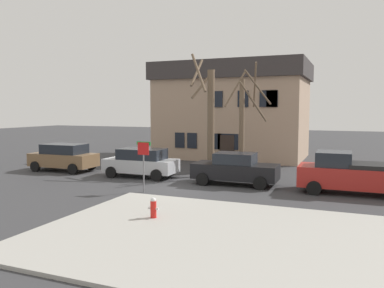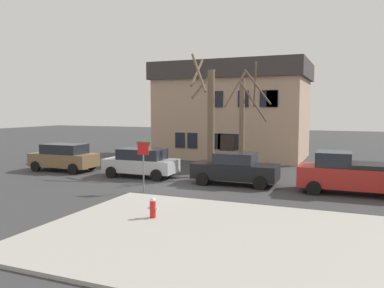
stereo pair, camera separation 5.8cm
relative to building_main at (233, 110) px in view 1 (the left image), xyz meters
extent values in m
plane|color=#38383A|center=(1.00, -13.93, -3.97)|extent=(120.00, 120.00, 0.00)
cube|color=#A8A59E|center=(5.18, -20.47, -3.91)|extent=(10.95, 8.65, 0.12)
cube|color=tan|center=(0.00, 0.01, -0.77)|extent=(11.74, 7.34, 6.40)
cube|color=#383333|center=(0.00, 0.01, 3.14)|extent=(12.24, 7.84, 1.41)
cube|color=#2D231E|center=(0.67, -3.72, -2.92)|extent=(1.10, 0.12, 2.10)
cube|color=black|center=(-3.25, -3.71, -2.37)|extent=(0.80, 0.08, 1.20)
cube|color=black|center=(-2.20, -3.71, -2.37)|extent=(0.80, 0.08, 1.20)
cube|color=black|center=(-0.17, -3.71, -2.37)|extent=(0.80, 0.08, 1.20)
cube|color=black|center=(0.32, -3.71, -2.37)|extent=(0.80, 0.08, 1.20)
cube|color=black|center=(1.12, -3.71, -2.37)|extent=(0.80, 0.08, 1.20)
cube|color=black|center=(-0.12, -3.71, 0.83)|extent=(0.80, 0.08, 1.20)
cube|color=black|center=(1.85, -3.71, 0.83)|extent=(0.80, 0.08, 1.20)
cube|color=black|center=(3.48, -3.71, 0.83)|extent=(0.80, 0.08, 1.20)
cube|color=black|center=(3.97, -3.71, 0.83)|extent=(0.80, 0.08, 1.20)
cube|color=black|center=(3.99, -3.71, 0.83)|extent=(0.80, 0.08, 1.20)
cylinder|color=brown|center=(1.08, -8.59, -0.72)|extent=(0.45, 0.45, 6.49)
cylinder|color=brown|center=(0.37, -8.09, 1.70)|extent=(1.19, 1.59, 1.96)
cylinder|color=brown|center=(0.50, -9.24, 2.33)|extent=(1.51, 1.37, 2.49)
cylinder|color=brown|center=(0.12, -8.60, 2.38)|extent=(0.18, 2.02, 1.88)
cylinder|color=brown|center=(3.00, -8.28, -1.02)|extent=(0.33, 0.33, 5.89)
cylinder|color=brown|center=(3.85, -8.89, 0.51)|extent=(1.36, 1.84, 2.40)
cylinder|color=brown|center=(3.74, -8.05, 1.53)|extent=(0.60, 1.61, 2.68)
cylinder|color=brown|center=(2.42, -7.78, 1.37)|extent=(1.15, 1.30, 2.33)
cylinder|color=brown|center=(4.11, -8.81, 1.35)|extent=(1.19, 2.33, 1.99)
cube|color=brown|center=(-8.13, -11.50, -3.23)|extent=(4.40, 1.99, 0.84)
cube|color=#1E232B|center=(-8.05, -11.50, -2.50)|extent=(2.74, 1.73, 0.62)
cylinder|color=black|center=(-9.59, -12.48, -3.63)|extent=(0.68, 0.23, 0.68)
cylinder|color=black|center=(-9.63, -10.59, -3.63)|extent=(0.68, 0.23, 0.68)
cylinder|color=black|center=(-6.63, -12.42, -3.63)|extent=(0.68, 0.23, 0.68)
cylinder|color=black|center=(-6.67, -10.52, -3.63)|extent=(0.68, 0.23, 0.68)
cube|color=#B7BABF|center=(-2.27, -11.63, -3.26)|extent=(4.39, 1.95, 0.77)
cube|color=#1E232B|center=(-2.18, -11.63, -2.57)|extent=(2.73, 1.68, 0.62)
cylinder|color=black|center=(-3.72, -12.58, -3.63)|extent=(0.69, 0.24, 0.68)
cylinder|color=black|center=(-3.76, -10.75, -3.63)|extent=(0.69, 0.24, 0.68)
cylinder|color=black|center=(-0.77, -12.51, -3.63)|extent=(0.69, 0.24, 0.68)
cylinder|color=black|center=(-0.81, -10.67, -3.63)|extent=(0.69, 0.24, 0.68)
cube|color=black|center=(3.60, -11.79, -3.24)|extent=(4.55, 1.82, 0.82)
cube|color=#1E232B|center=(3.60, -11.79, -2.54)|extent=(2.10, 1.59, 0.58)
cylinder|color=black|center=(2.07, -12.69, -3.63)|extent=(0.68, 0.23, 0.68)
cylinder|color=black|center=(2.05, -10.91, -3.63)|extent=(0.68, 0.23, 0.68)
cylinder|color=black|center=(5.15, -12.67, -3.63)|extent=(0.68, 0.23, 0.68)
cylinder|color=black|center=(5.14, -10.88, -3.63)|extent=(0.68, 0.23, 0.68)
cube|color=#AD231E|center=(9.47, -11.86, -3.16)|extent=(5.07, 2.05, 0.98)
cube|color=#1E232B|center=(8.56, -11.86, -2.32)|extent=(1.63, 1.79, 0.70)
cube|color=black|center=(10.58, -11.85, -2.57)|extent=(2.64, 1.96, 0.20)
cylinder|color=black|center=(7.76, -12.88, -3.63)|extent=(0.68, 0.22, 0.68)
cylinder|color=black|center=(7.75, -10.86, -3.63)|extent=(0.68, 0.22, 0.68)
cylinder|color=red|center=(2.76, -19.54, -3.54)|extent=(0.22, 0.22, 0.62)
sphere|color=silver|center=(2.76, -19.54, -3.21)|extent=(0.21, 0.21, 0.21)
cylinder|color=silver|center=(2.60, -19.54, -3.51)|extent=(0.10, 0.09, 0.09)
cylinder|color=silver|center=(2.92, -19.54, -3.51)|extent=(0.10, 0.09, 0.09)
cylinder|color=slate|center=(0.02, -15.35, -2.75)|extent=(0.07, 0.07, 2.44)
cube|color=red|center=(0.02, -15.37, -1.82)|extent=(0.60, 0.03, 0.60)
cube|color=#1E8C38|center=(0.02, -15.33, -1.57)|extent=(0.76, 0.02, 0.18)
torus|color=black|center=(-3.55, -8.22, -3.61)|extent=(0.71, 0.19, 0.71)
torus|color=black|center=(-4.57, -8.01, -3.61)|extent=(0.71, 0.19, 0.71)
cylinder|color=black|center=(-4.06, -8.12, -3.39)|extent=(0.98, 0.24, 0.19)
cylinder|color=black|center=(-4.26, -8.08, -3.16)|extent=(0.09, 0.05, 0.45)
camera|label=1|loc=(9.30, -31.85, 0.08)|focal=36.56mm
camera|label=2|loc=(9.35, -31.82, 0.08)|focal=36.56mm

